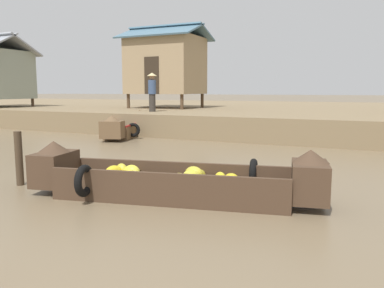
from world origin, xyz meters
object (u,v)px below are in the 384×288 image
(vendor_person, at_px, (152,90))
(cargo_boat_upstream, at_px, (128,127))
(banana_boat, at_px, (172,180))
(mooring_post, at_px, (19,158))
(stilt_house_mid_left, at_px, (166,64))

(vendor_person, bearing_deg, cargo_boat_upstream, -96.72)
(banana_boat, bearing_deg, mooring_post, -172.37)
(banana_boat, height_order, vendor_person, vendor_person)
(banana_boat, xyz_separation_m, vendor_person, (-5.77, 8.97, 1.48))
(cargo_boat_upstream, distance_m, vendor_person, 2.19)
(stilt_house_mid_left, distance_m, mooring_post, 13.68)
(cargo_boat_upstream, height_order, stilt_house_mid_left, stilt_house_mid_left)
(cargo_boat_upstream, bearing_deg, banana_boat, -50.99)
(stilt_house_mid_left, distance_m, vendor_person, 3.89)
(cargo_boat_upstream, relative_size, stilt_house_mid_left, 1.05)
(mooring_post, bearing_deg, stilt_house_mid_left, 107.12)
(cargo_boat_upstream, xyz_separation_m, stilt_house_mid_left, (-1.05, 5.06, 2.78))
(cargo_boat_upstream, distance_m, mooring_post, 8.29)
(banana_boat, distance_m, cargo_boat_upstream, 9.47)
(mooring_post, bearing_deg, banana_boat, 7.63)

